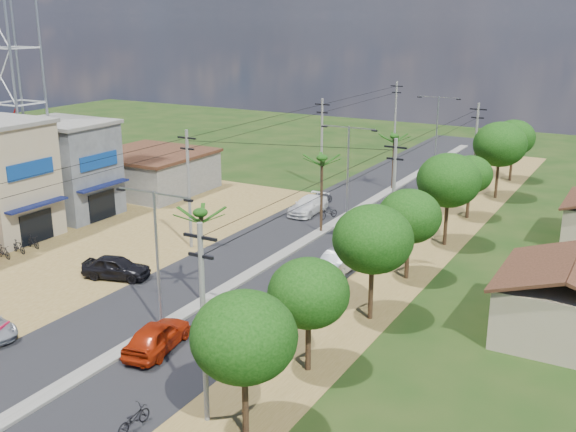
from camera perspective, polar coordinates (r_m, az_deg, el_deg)
name	(u,v)px	position (r m, az deg, el deg)	size (l,w,h in m)	color
ground	(162,329)	(39.01, -10.66, -9.37)	(160.00, 160.00, 0.00)	black
road	(291,251)	(50.43, 0.26, -2.95)	(12.00, 110.00, 0.04)	black
median	(310,239)	(52.90, 1.84, -1.93)	(1.00, 90.00, 0.18)	#605E56
dirt_lot_west	(76,245)	(54.10, -17.53, -2.38)	(18.00, 46.00, 0.04)	brown
dirt_shoulder_east	(399,271)	(47.15, 9.35, -4.61)	(5.00, 90.00, 0.03)	brown
shophouse_grey	(65,168)	(61.93, -18.33, 3.88)	(9.00, 6.40, 8.30)	#464A4D
low_shed	(151,172)	(68.70, -11.51, 3.71)	(10.40, 10.40, 3.95)	#605E56
house_east_near	(571,297)	(39.43, 22.85, -6.35)	(7.60, 7.50, 4.60)	tan
tree_east_a	(244,337)	(27.57, -3.75, -10.18)	(4.40, 4.40, 6.37)	black
tree_east_b	(309,293)	(32.52, 1.76, -6.55)	(4.00, 4.00, 5.83)	black
tree_east_c	(373,239)	(38.06, 7.20, -1.96)	(4.60, 4.60, 6.83)	black
tree_east_d	(409,216)	(44.59, 10.25, -0.03)	(4.20, 4.20, 6.13)	black
tree_east_e	(449,180)	(51.74, 13.46, 2.95)	(4.80, 4.80, 7.14)	black
tree_east_f	(470,174)	(59.65, 15.18, 3.42)	(3.80, 3.80, 5.52)	black
tree_east_g	(500,144)	(66.92, 17.51, 5.80)	(5.00, 5.00, 7.38)	black
tree_east_h	(514,138)	(74.81, 18.58, 6.31)	(4.40, 4.40, 6.52)	black
palm_median_near	(200,217)	(39.93, -7.43, -0.07)	(2.00, 2.00, 6.15)	black
palm_median_mid	(322,162)	(53.10, 2.90, 4.63)	(2.00, 2.00, 6.55)	black
palm_median_far	(394,139)	(67.67, 8.99, 6.49)	(2.00, 2.00, 5.85)	black
streetlight_near	(157,249)	(37.19, -11.05, -2.72)	(5.10, 0.18, 8.00)	gray
streetlight_mid	(348,164)	(57.75, 5.10, 4.43)	(5.10, 0.18, 8.00)	gray
streetlight_far	(437,124)	(80.86, 12.51, 7.59)	(5.10, 0.18, 8.00)	gray
utility_pole_w_b	(189,187)	(50.37, -8.39, 2.47)	(1.60, 0.24, 9.00)	#605E56
utility_pole_w_c	(322,141)	(68.68, 2.88, 6.40)	(1.60, 0.24, 9.00)	#605E56
utility_pole_w_d	(395,115)	(87.75, 9.09, 8.44)	(1.60, 0.24, 9.00)	#605E56
utility_pole_e_a	(203,320)	(28.49, -7.17, -8.75)	(1.60, 0.24, 9.00)	#605E56
utility_pole_e_b	(393,199)	(46.90, 8.90, 1.40)	(1.60, 0.24, 9.00)	#605E56
utility_pole_e_c	(475,147)	(67.50, 15.57, 5.63)	(1.60, 0.24, 9.00)	#605E56
car_red_near	(157,337)	(36.34, -11.02, -10.01)	(1.90, 4.73, 1.61)	maroon
car_silver_mid	(342,260)	(46.52, 4.56, -3.74)	(1.64, 4.69, 1.55)	#979A9F
car_white_far	(308,206)	(59.67, 1.73, 0.88)	(2.07, 5.08, 1.47)	silver
car_parked_dark	(116,268)	(46.44, -14.33, -4.26)	(1.82, 4.53, 1.54)	black
moto_rider_east	(134,419)	(30.48, -12.93, -16.42)	(0.66, 1.88, 0.99)	black
moto_rider_west_a	(329,213)	(58.30, 3.47, 0.25)	(0.69, 1.97, 1.04)	black
moto_rider_west_b	(326,198)	(63.00, 3.22, 1.50)	(0.48, 1.71, 1.03)	black
roadside_sign	(4,334)	(39.79, -22.94, -9.16)	(0.41, 1.15, 0.98)	#A80F2E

